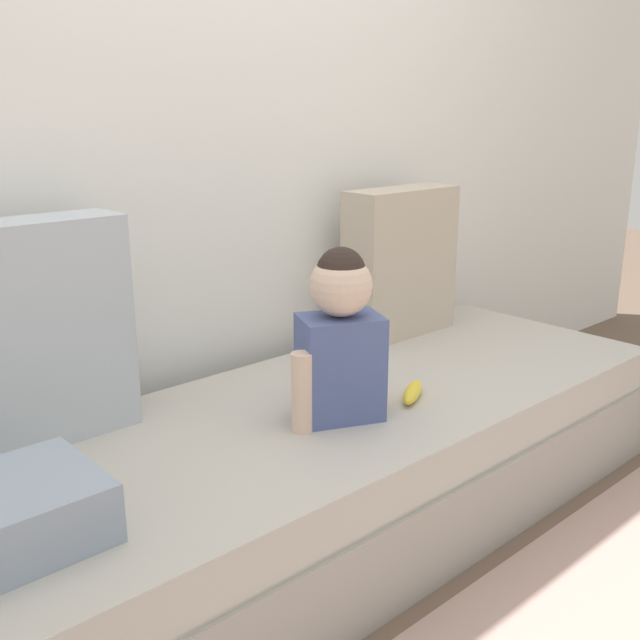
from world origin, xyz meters
The scene contains 7 objects.
ground_plane centered at (0.00, 0.00, 0.00)m, with size 12.00×12.00×0.00m, color brown.
back_wall centered at (0.00, 0.54, 1.11)m, with size 5.62×0.10×2.21m, color white.
couch centered at (0.00, 0.00, 0.19)m, with size 2.42×0.83×0.39m.
throw_pillow_left centered at (-0.67, 0.31, 0.66)m, with size 0.47×0.16×0.55m, color #B2BCC6.
throw_pillow_right centered at (0.67, 0.31, 0.65)m, with size 0.45×0.16×0.53m, color #C1B29E.
toddler centered at (-0.02, -0.09, 0.62)m, with size 0.32×0.22×0.46m.
banana centered at (0.22, -0.14, 0.41)m, with size 0.17×0.04×0.04m, color yellow.
Camera 1 is at (-1.29, -1.40, 1.19)m, focal length 41.15 mm.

